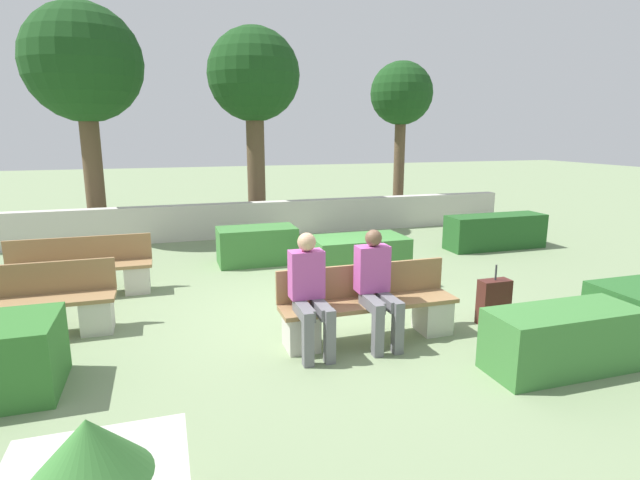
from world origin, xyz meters
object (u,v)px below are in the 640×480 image
(tree_leftmost, at_px, (83,67))
(tree_center_right, at_px, (401,97))
(person_seated_woman, at_px, (310,288))
(bench_front, at_px, (368,310))
(suitcase, at_px, (494,302))
(person_seated_man, at_px, (376,282))
(bench_right_side, at_px, (27,310))
(tree_center_left, at_px, (254,80))
(bench_left_side, at_px, (80,274))

(tree_leftmost, xyz_separation_m, tree_center_right, (7.66, 0.09, -0.48))
(person_seated_woman, bearing_deg, tree_center_right, 57.55)
(bench_front, relative_size, suitcase, 2.73)
(suitcase, bearing_deg, person_seated_woman, -177.93)
(person_seated_man, relative_size, tree_center_right, 0.31)
(suitcase, xyz_separation_m, tree_center_right, (2.22, 7.31, 3.03))
(bench_right_side, bearing_deg, tree_leftmost, 89.33)
(tree_leftmost, distance_m, tree_center_left, 3.71)
(person_seated_woman, height_order, tree_center_right, tree_center_right)
(person_seated_woman, bearing_deg, person_seated_man, -0.13)
(bench_front, xyz_separation_m, suitcase, (1.72, -0.05, -0.06))
(bench_front, distance_m, tree_leftmost, 8.79)
(bench_left_side, relative_size, tree_center_right, 0.48)
(bench_front, bearing_deg, tree_leftmost, 117.48)
(bench_left_side, bearing_deg, person_seated_man, -50.19)
(person_seated_man, bearing_deg, bench_front, 101.51)
(bench_front, distance_m, tree_center_left, 7.83)
(bench_right_side, xyz_separation_m, tree_leftmost, (0.16, 5.91, 3.46))
(bench_left_side, distance_m, tree_center_left, 6.47)
(tree_center_right, bearing_deg, bench_right_side, -142.52)
(bench_right_side, distance_m, tree_center_right, 10.30)
(bench_left_side, bearing_deg, bench_front, -48.98)
(bench_left_side, relative_size, person_seated_woman, 1.53)
(bench_left_side, distance_m, tree_center_right, 9.19)
(bench_left_side, distance_m, person_seated_woman, 4.02)
(bench_front, bearing_deg, suitcase, -1.82)
(bench_left_side, xyz_separation_m, tree_center_right, (7.44, 4.49, 2.98))
(bench_left_side, xyz_separation_m, suitcase, (5.22, -2.82, -0.05))
(bench_front, xyz_separation_m, tree_leftmost, (-3.73, 7.17, 3.46))
(person_seated_man, height_order, suitcase, person_seated_man)
(person_seated_man, bearing_deg, tree_center_right, 62.18)
(bench_front, height_order, tree_leftmost, tree_leftmost)
(bench_front, xyz_separation_m, person_seated_man, (0.03, -0.15, 0.39))
(tree_center_right, bearing_deg, suitcase, -106.89)
(suitcase, bearing_deg, tree_leftmost, 127.01)
(bench_front, bearing_deg, person_seated_woman, -169.35)
(tree_leftmost, height_order, tree_center_right, tree_leftmost)
(person_seated_man, distance_m, tree_center_right, 8.76)
(person_seated_woman, distance_m, tree_center_right, 9.14)
(bench_right_side, bearing_deg, suitcase, -12.20)
(bench_front, distance_m, person_seated_man, 0.41)
(person_seated_man, xyz_separation_m, tree_center_right, (3.91, 7.40, 2.59))
(bench_left_side, bearing_deg, tree_leftmost, 82.10)
(tree_center_right, bearing_deg, tree_center_left, -177.86)
(tree_center_right, bearing_deg, bench_left_side, -148.91)
(tree_center_right, bearing_deg, tree_leftmost, -179.34)
(tree_center_left, distance_m, tree_center_right, 3.98)
(bench_front, height_order, bench_left_side, same)
(person_seated_woman, bearing_deg, bench_right_side, 155.90)
(bench_right_side, distance_m, person_seated_man, 4.18)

